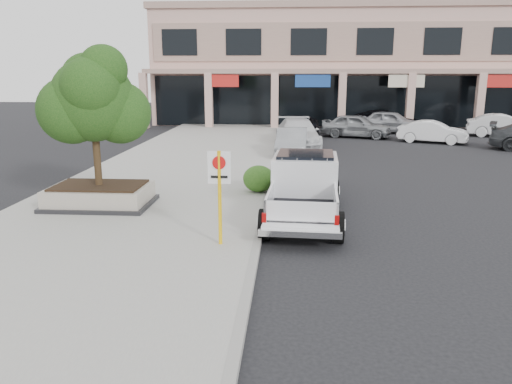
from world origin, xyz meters
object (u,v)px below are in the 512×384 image
curb_car_d (302,126)px  lot_car_e (391,122)px  pickup_truck (304,189)px  lot_car_b (433,132)px  curb_car_b (292,142)px  lot_car_d (385,119)px  planter (100,195)px  planter_tree (99,100)px  lot_car_f (503,126)px  curb_car_a (306,173)px  lot_car_a (356,126)px  curb_car_c (298,133)px  no_parking_sign (220,185)px

curb_car_d → lot_car_e: lot_car_e is taller
pickup_truck → lot_car_b: bearing=67.2°
curb_car_b → lot_car_d: lot_car_d is taller
curb_car_b → curb_car_d: bearing=87.9°
curb_car_b → curb_car_d: (0.66, 8.12, -0.03)m
planter → lot_car_d: bearing=61.3°
planter → planter_tree: planter_tree is taller
lot_car_f → lot_car_b: bearing=135.3°
pickup_truck → lot_car_f: (13.78, 20.29, -0.16)m
lot_car_b → lot_car_f: bearing=-37.2°
curb_car_a → lot_car_a: lot_car_a is taller
curb_car_a → lot_car_a: (3.75, 15.54, 0.11)m
lot_car_d → lot_car_e: lot_car_e is taller
curb_car_c → curb_car_d: 5.14m
curb_car_d → lot_car_a: bearing=-2.7°
pickup_truck → curb_car_d: pickup_truck is taller
lot_car_e → curb_car_c: bearing=160.0°
no_parking_sign → curb_car_d: (2.40, 22.28, -0.95)m
no_parking_sign → planter: bearing=142.2°
lot_car_e → lot_car_d: bearing=20.3°
curb_car_d → lot_car_e: (6.38, 2.45, 0.11)m
no_parking_sign → curb_car_a: 6.90m
no_parking_sign → lot_car_a: 22.81m
curb_car_a → lot_car_a: 15.98m
lot_car_a → lot_car_e: bearing=-26.1°
curb_car_a → curb_car_c: curb_car_c is taller
planter_tree → curb_car_c: size_ratio=0.71×
curb_car_a → lot_car_b: lot_car_b is taller
planter → lot_car_b: size_ratio=0.78×
lot_car_d → lot_car_e: (-0.05, -2.54, 0.07)m
curb_car_c → lot_car_f: size_ratio=1.22×
planter → lot_car_a: size_ratio=0.70×
lot_car_a → curb_car_d: bearing=104.5°
curb_car_a → lot_car_b: bearing=53.5°
curb_car_b → lot_car_e: bearing=58.9°
pickup_truck → lot_car_b: pickup_truck is taller
curb_car_a → pickup_truck: bearing=-97.8°
lot_car_e → planter_tree: bearing=170.2°
no_parking_sign → curb_car_c: bearing=83.1°
planter_tree → lot_car_f: (20.00, 19.52, -2.66)m
lot_car_b → lot_car_e: (-1.58, 4.97, 0.12)m
pickup_truck → lot_car_e: bearing=76.2°
no_parking_sign → curb_car_c: 17.30m
planter_tree → curb_car_c: 15.25m
curb_car_a → curb_car_d: size_ratio=0.80×
planter → lot_car_e: lot_car_e is taller
pickup_truck → curb_car_b: pickup_truck is taller
curb_car_a → lot_car_f: size_ratio=0.86×
lot_car_b → lot_car_f: lot_car_f is taller
no_parking_sign → planter_tree: bearing=140.0°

